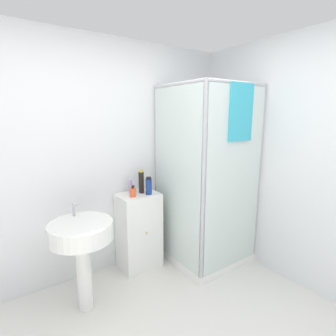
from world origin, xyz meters
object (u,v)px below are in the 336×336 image
(shampoo_bottle_blue, at_px, (149,186))
(lotion_bottle_white, at_px, (130,186))
(soap_dispenser, at_px, (133,192))
(shampoo_bottle_tall_black, at_px, (141,182))
(sink, at_px, (82,240))

(shampoo_bottle_blue, height_order, lotion_bottle_white, shampoo_bottle_blue)
(soap_dispenser, height_order, shampoo_bottle_tall_black, shampoo_bottle_tall_black)
(sink, distance_m, soap_dispenser, 0.73)
(soap_dispenser, xyz_separation_m, shampoo_bottle_blue, (0.18, -0.03, 0.04))
(sink, xyz_separation_m, shampoo_bottle_blue, (0.81, 0.24, 0.30))
(lotion_bottle_white, bearing_deg, sink, -148.98)
(shampoo_bottle_tall_black, bearing_deg, shampoo_bottle_blue, -70.44)
(soap_dispenser, height_order, lotion_bottle_white, lotion_bottle_white)
(sink, height_order, shampoo_bottle_blue, shampoo_bottle_blue)
(shampoo_bottle_tall_black, height_order, shampoo_bottle_blue, shampoo_bottle_tall_black)
(shampoo_bottle_blue, bearing_deg, sink, -163.75)
(sink, distance_m, shampoo_bottle_tall_black, 0.91)
(lotion_bottle_white, bearing_deg, soap_dispenser, -107.63)
(sink, height_order, shampoo_bottle_tall_black, shampoo_bottle_tall_black)
(shampoo_bottle_blue, xyz_separation_m, lotion_bottle_white, (-0.13, 0.17, -0.02))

